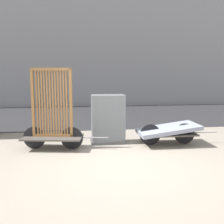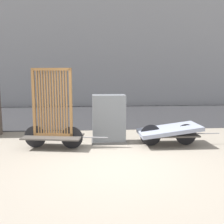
{
  "view_description": "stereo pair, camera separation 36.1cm",
  "coord_description": "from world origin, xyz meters",
  "views": [
    {
      "loc": [
        -0.97,
        -5.4,
        1.98
      ],
      "look_at": [
        0.0,
        1.55,
        0.96
      ],
      "focal_mm": 42.0,
      "sensor_mm": 36.0,
      "label": 1
    },
    {
      "loc": [
        -0.61,
        -5.44,
        1.98
      ],
      "look_at": [
        0.0,
        1.55,
        0.96
      ],
      "focal_mm": 42.0,
      "sensor_mm": 36.0,
      "label": 2
    }
  ],
  "objects": [
    {
      "name": "road_strip",
      "position": [
        0.0,
        7.2,
        0.0
      ],
      "size": [
        56.0,
        7.02,
        0.01
      ],
      "color": "#2D2D30",
      "rests_on": "ground_plane"
    },
    {
      "name": "ground_plane",
      "position": [
        0.0,
        0.0,
        0.0
      ],
      "size": [
        60.0,
        60.0,
        0.0
      ],
      "primitive_type": "plane",
      "color": "gray"
    },
    {
      "name": "utility_cabinet",
      "position": [
        -0.06,
        1.99,
        0.66
      ],
      "size": [
        1.0,
        0.61,
        1.4
      ],
      "color": "#4C4C4C",
      "rests_on": "ground_plane"
    },
    {
      "name": "bike_cart_with_bedframe",
      "position": [
        -1.58,
        1.55,
        0.75
      ],
      "size": [
        2.29,
        1.03,
        2.14
      ],
      "rotation": [
        0.0,
        0.0,
        -0.18
      ],
      "color": "#4C4742",
      "rests_on": "ground_plane"
    },
    {
      "name": "bike_cart_with_mattress",
      "position": [
        1.59,
        1.55,
        0.4
      ],
      "size": [
        2.31,
        1.01,
        0.6
      ],
      "rotation": [
        0.0,
        0.0,
        -0.01
      ],
      "color": "#4C4742",
      "rests_on": "ground_plane"
    },
    {
      "name": "building_facade",
      "position": [
        0.0,
        12.71,
        6.72
      ],
      "size": [
        48.0,
        4.0,
        13.44
      ],
      "color": "gray",
      "rests_on": "ground_plane"
    }
  ]
}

